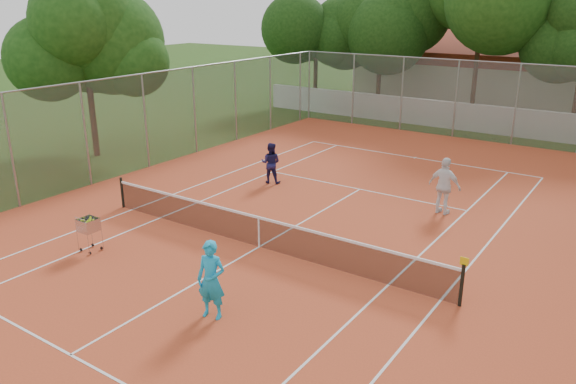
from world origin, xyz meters
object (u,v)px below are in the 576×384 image
Objects in this scene: player_near at (211,280)px; player_far_left at (271,163)px; ball_hopper at (89,233)px; tennis_net at (259,232)px; player_far_right at (445,186)px; clubhouse at (484,70)px.

player_far_left is at bearing 103.69° from player_near.
ball_hopper is at bearing 157.83° from player_near.
tennis_net is 6.10× the size of player_far_right.
player_near is (3.42, -32.64, -1.25)m from clubhouse.
player_far_left reaches higher than tennis_net.
player_near is 0.95× the size of player_far_right.
ball_hopper is at bearing 65.97° from player_far_left.
player_far_left is (-3.31, 5.17, 0.32)m from tennis_net.
player_near is 10.00m from player_far_left.
tennis_net is at bearing -86.05° from clubhouse.
player_far_left is 1.49× the size of ball_hopper.
player_far_left is at bearing 69.64° from ball_hopper.
clubhouse is 32.03m from ball_hopper.
player_far_left is 6.82m from player_far_right.
ball_hopper is (-5.27, 0.71, -0.39)m from player_near.
player_near reaches higher than player_far_left.
player_near is at bearing 98.01° from player_far_left.
player_far_right is at bearing 33.06° from ball_hopper.
clubhouse is 32.84m from player_near.
player_far_left is at bearing 12.86° from player_far_right.
player_far_left is at bearing -93.15° from clubhouse.
player_far_right is (5.48, -23.32, -1.21)m from clubhouse.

